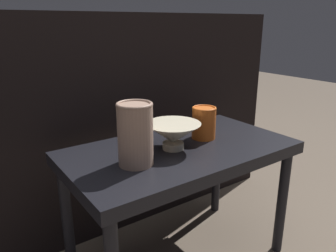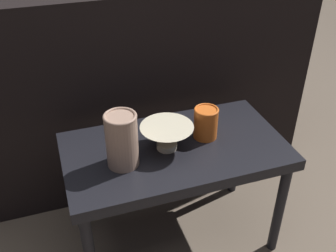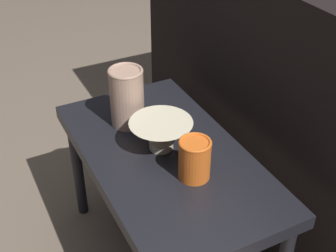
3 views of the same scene
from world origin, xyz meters
name	(u,v)px [view 2 (image 2 of 3)]	position (x,y,z in m)	size (l,w,h in m)	color
ground_plane	(174,235)	(0.00, 0.00, 0.00)	(8.00, 8.00, 0.00)	#6B5B4C
table	(175,158)	(0.00, 0.00, 0.39)	(0.75, 0.41, 0.44)	black
couch_backdrop	(135,80)	(0.00, 0.55, 0.43)	(1.45, 0.50, 0.87)	black
bowl	(167,135)	(-0.03, 0.00, 0.50)	(0.18, 0.18, 0.09)	beige
vase_textured_left	(122,140)	(-0.19, -0.03, 0.54)	(0.10, 0.10, 0.18)	tan
vase_colorful_right	(206,122)	(0.12, 0.02, 0.50)	(0.08, 0.08, 0.11)	orange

